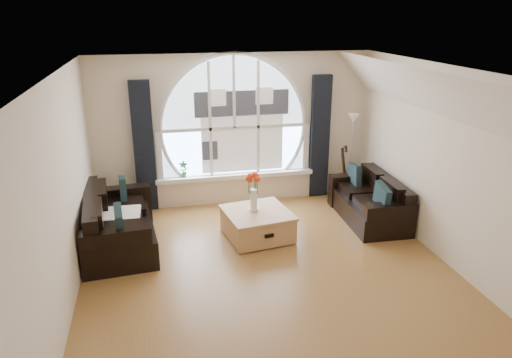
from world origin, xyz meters
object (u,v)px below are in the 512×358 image
at_px(floor_lamp, 351,156).
at_px(potted_plant, 184,169).
at_px(sofa_right, 369,198).
at_px(coffee_chest, 257,223).
at_px(guitar, 342,171).
at_px(vase_flowers, 254,187).
at_px(sofa_left, 119,221).

height_order(floor_lamp, potted_plant, floor_lamp).
distance_m(sofa_right, coffee_chest, 2.01).
distance_m(sofa_right, guitar, 1.05).
relative_size(coffee_chest, guitar, 0.92).
xyz_separation_m(coffee_chest, floor_lamp, (2.11, 1.36, 0.56)).
bearing_deg(vase_flowers, potted_plant, 122.99).
xyz_separation_m(guitar, potted_plant, (-2.92, 0.26, 0.17)).
xyz_separation_m(floor_lamp, potted_plant, (-3.12, 0.18, -0.10)).
height_order(sofa_left, coffee_chest, sofa_left).
distance_m(sofa_left, guitar, 4.15).
bearing_deg(guitar, sofa_left, 175.69).
bearing_deg(sofa_right, coffee_chest, -171.03).
relative_size(coffee_chest, floor_lamp, 0.61).
bearing_deg(vase_flowers, coffee_chest, -51.73).
relative_size(floor_lamp, guitar, 1.51).
relative_size(vase_flowers, guitar, 0.66).
bearing_deg(potted_plant, sofa_right, -23.45).
distance_m(floor_lamp, guitar, 0.34).
height_order(sofa_left, sofa_right, sofa_left).
xyz_separation_m(vase_flowers, potted_plant, (-0.96, 1.49, -0.13)).
height_order(vase_flowers, guitar, vase_flowers).
height_order(coffee_chest, guitar, guitar).
height_order(coffee_chest, vase_flowers, vase_flowers).
relative_size(sofa_left, potted_plant, 6.28).
distance_m(coffee_chest, vase_flowers, 0.59).
height_order(sofa_left, vase_flowers, vase_flowers).
bearing_deg(floor_lamp, sofa_right, -96.08).
bearing_deg(guitar, sofa_right, -105.61).
relative_size(sofa_left, vase_flowers, 2.68).
distance_m(coffee_chest, floor_lamp, 2.57).
bearing_deg(sofa_left, sofa_right, -4.16).
bearing_deg(sofa_left, vase_flowers, -8.41).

